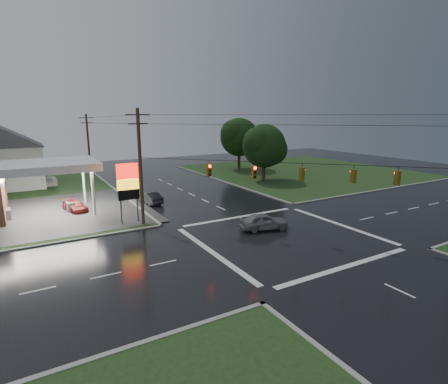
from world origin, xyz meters
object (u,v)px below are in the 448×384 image
utility_pole_n (89,146)px  house_far (2,151)px  utility_pole_nw (140,166)px  car_north (149,198)px  tree_ne_far (240,137)px  car_crossing (264,221)px  pylon_sign (128,183)px  tree_ne_near (265,146)px  car_pump (75,206)px  house_near (7,158)px

utility_pole_n → house_far: bearing=141.2°
utility_pole_nw → car_north: 9.64m
tree_ne_far → car_crossing: tree_ne_far is taller
pylon_sign → utility_pole_nw: 2.22m
pylon_sign → car_north: bearing=58.3°
tree_ne_near → car_pump: 29.42m
house_far → car_north: 34.75m
house_near → car_crossing: size_ratio=2.46×
utility_pole_nw → car_pump: 11.05m
tree_ne_far → car_crossing: (-17.39, -31.50, -5.41)m
utility_pole_nw → tree_ne_far: size_ratio=1.12×
tree_ne_far → car_crossing: size_ratio=2.18×
utility_pole_n → tree_ne_far: (26.65, -4.01, 0.71)m
tree_ne_far → utility_pole_nw: bearing=-137.4°
tree_ne_near → tree_ne_far: 12.39m
house_far → car_crossing: house_far is taller
utility_pole_n → house_near: (-11.45, -2.00, -1.06)m
utility_pole_nw → tree_ne_near: 26.74m
utility_pole_n → tree_ne_far: 26.96m
house_far → tree_ne_far: size_ratio=1.13×
tree_ne_near → car_north: bearing=-166.7°
utility_pole_nw → house_near: 28.90m
car_pump → car_north: bearing=-19.4°
utility_pole_nw → pylon_sign: bearing=135.0°
utility_pole_n → car_north: utility_pole_n is taller
utility_pole_n → tree_ne_near: utility_pole_n is taller
pylon_sign → utility_pole_nw: size_ratio=0.55×
utility_pole_n → house_far: size_ratio=0.95×
utility_pole_nw → car_crossing: size_ratio=2.45×
tree_ne_far → car_crossing: bearing=-118.9°
utility_pole_n → car_crossing: utility_pole_n is taller
pylon_sign → car_north: size_ratio=1.39×
utility_pole_nw → utility_pole_n: (0.00, 28.50, -0.25)m
car_crossing → house_near: bearing=47.2°
tree_ne_far → utility_pole_n: bearing=171.5°
tree_ne_near → utility_pole_n: bearing=145.9°
car_crossing → car_pump: bearing=58.4°
utility_pole_nw → tree_ne_far: 36.20m
tree_ne_far → car_north: size_ratio=2.27×
pylon_sign → tree_ne_near: size_ratio=0.67×
utility_pole_nw → house_far: bearing=107.9°
pylon_sign → tree_ne_far: 36.35m
tree_ne_near → car_crossing: size_ratio=2.00×
pylon_sign → tree_ne_far: (27.65, 23.49, 2.17)m
pylon_sign → house_far: bearing=107.0°
utility_pole_nw → house_near: utility_pole_nw is taller
utility_pole_n → house_near: utility_pole_n is taller
pylon_sign → tree_ne_far: size_ratio=0.61×
pylon_sign → utility_pole_n: bearing=87.9°
house_far → car_pump: (7.39, -30.11, -3.81)m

